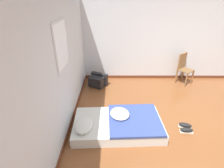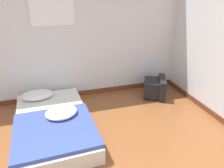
{
  "view_description": "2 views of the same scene",
  "coord_description": "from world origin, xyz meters",
  "px_view_note": "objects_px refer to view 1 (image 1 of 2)",
  "views": [
    {
      "loc": [
        -2.61,
        1.73,
        2.55
      ],
      "look_at": [
        1.29,
        1.74,
        0.51
      ],
      "focal_mm": 28.0,
      "sensor_mm": 36.0,
      "label": 1
    },
    {
      "loc": [
        0.26,
        -1.18,
        1.92
      ],
      "look_at": [
        1.15,
        1.74,
        0.57
      ],
      "focal_mm": 35.0,
      "sensor_mm": 36.0,
      "label": 2
    }
  ],
  "objects_px": {
    "crt_tv": "(98,81)",
    "sneaker_pair": "(186,128)",
    "wooden_chair": "(184,66)",
    "mattress_bed": "(118,124)"
  },
  "relations": [
    {
      "from": "crt_tv",
      "to": "sneaker_pair",
      "type": "height_order",
      "value": "crt_tv"
    },
    {
      "from": "crt_tv",
      "to": "sneaker_pair",
      "type": "distance_m",
      "value": 2.79
    },
    {
      "from": "crt_tv",
      "to": "wooden_chair",
      "type": "distance_m",
      "value": 2.69
    },
    {
      "from": "sneaker_pair",
      "to": "crt_tv",
      "type": "bearing_deg",
      "value": 45.54
    },
    {
      "from": "mattress_bed",
      "to": "wooden_chair",
      "type": "relative_size",
      "value": 1.96
    },
    {
      "from": "wooden_chair",
      "to": "sneaker_pair",
      "type": "height_order",
      "value": "wooden_chair"
    },
    {
      "from": "wooden_chair",
      "to": "sneaker_pair",
      "type": "xyz_separation_m",
      "value": [
        -2.22,
        0.66,
        -0.49
      ]
    },
    {
      "from": "mattress_bed",
      "to": "sneaker_pair",
      "type": "bearing_deg",
      "value": -90.68
    },
    {
      "from": "crt_tv",
      "to": "wooden_chair",
      "type": "xyz_separation_m",
      "value": [
        0.27,
        -2.65,
        0.36
      ]
    },
    {
      "from": "crt_tv",
      "to": "mattress_bed",
      "type": "bearing_deg",
      "value": -163.57
    }
  ]
}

